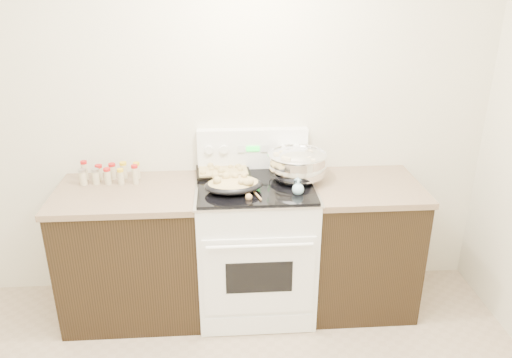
{
  "coord_description": "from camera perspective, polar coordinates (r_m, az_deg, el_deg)",
  "views": [
    {
      "loc": [
        0.15,
        -1.54,
        2.23
      ],
      "look_at": [
        0.35,
        1.37,
        1.0
      ],
      "focal_mm": 35.0,
      "sensor_mm": 36.0,
      "label": 1
    }
  ],
  "objects": [
    {
      "name": "wooden_spoon",
      "position": [
        3.06,
        -0.64,
        -1.78
      ],
      "size": [
        0.1,
        0.27,
        0.04
      ],
      "color": "tan",
      "rests_on": "kitchen_range"
    },
    {
      "name": "kitchen_range",
      "position": [
        3.44,
        -0.06,
        -7.49
      ],
      "size": [
        0.78,
        0.73,
        1.22
      ],
      "color": "white",
      "rests_on": "ground"
    },
    {
      "name": "blue_ladle",
      "position": [
        3.11,
        4.84,
        -1.02
      ],
      "size": [
        0.09,
        0.26,
        0.09
      ],
      "color": "#92C4DB",
      "rests_on": "kitchen_range"
    },
    {
      "name": "mixing_bowl",
      "position": [
        3.3,
        4.72,
        1.53
      ],
      "size": [
        0.46,
        0.46,
        0.23
      ],
      "color": "silver",
      "rests_on": "kitchen_range"
    },
    {
      "name": "spice_jars",
      "position": [
        3.45,
        -16.46,
        0.62
      ],
      "size": [
        0.39,
        0.15,
        0.13
      ],
      "color": "#BFB28C",
      "rests_on": "counter_left"
    },
    {
      "name": "counter_left",
      "position": [
        3.51,
        -13.84,
        -8.1
      ],
      "size": [
        0.93,
        0.67,
        0.92
      ],
      "color": "black",
      "rests_on": "ground"
    },
    {
      "name": "baking_sheet",
      "position": [
        3.4,
        -3.79,
        0.94
      ],
      "size": [
        0.38,
        0.27,
        0.06
      ],
      "color": "black",
      "rests_on": "kitchen_range"
    },
    {
      "name": "roasting_pan",
      "position": [
        3.11,
        -2.63,
        -0.59
      ],
      "size": [
        0.39,
        0.29,
        0.11
      ],
      "color": "black",
      "rests_on": "kitchen_range"
    },
    {
      "name": "counter_right",
      "position": [
        3.58,
        11.77,
        -7.28
      ],
      "size": [
        0.73,
        0.67,
        0.92
      ],
      "color": "black",
      "rests_on": "ground"
    },
    {
      "name": "room_shell",
      "position": [
        1.64,
        -9.0,
        3.79
      ],
      "size": [
        4.1,
        3.6,
        2.75
      ],
      "color": "beige",
      "rests_on": "ground"
    }
  ]
}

